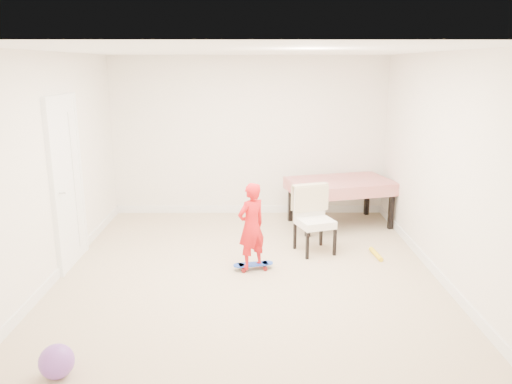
{
  "coord_description": "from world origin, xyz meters",
  "views": [
    {
      "loc": [
        0.06,
        -5.67,
        2.45
      ],
      "look_at": [
        0.1,
        0.2,
        0.95
      ],
      "focal_mm": 35.0,
      "sensor_mm": 36.0,
      "label": 1
    }
  ],
  "objects_px": {
    "dining_chair": "(315,220)",
    "balloon": "(57,361)",
    "child": "(251,229)",
    "dining_table": "(340,203)",
    "skateboard": "(253,266)"
  },
  "relations": [
    {
      "from": "dining_chair",
      "to": "balloon",
      "type": "relative_size",
      "value": 3.22
    },
    {
      "from": "child",
      "to": "dining_table",
      "type": "bearing_deg",
      "value": -166.34
    },
    {
      "from": "dining_chair",
      "to": "skateboard",
      "type": "distance_m",
      "value": 1.09
    },
    {
      "from": "dining_table",
      "to": "skateboard",
      "type": "height_order",
      "value": "dining_table"
    },
    {
      "from": "skateboard",
      "to": "child",
      "type": "distance_m",
      "value": 0.5
    },
    {
      "from": "dining_table",
      "to": "skateboard",
      "type": "xyz_separation_m",
      "value": [
        -1.36,
        -1.76,
        -0.32
      ]
    },
    {
      "from": "dining_table",
      "to": "skateboard",
      "type": "relative_size",
      "value": 3.1
    },
    {
      "from": "dining_chair",
      "to": "skateboard",
      "type": "height_order",
      "value": "dining_chair"
    },
    {
      "from": "dining_table",
      "to": "balloon",
      "type": "xyz_separation_m",
      "value": [
        -2.94,
        -3.94,
        -0.22
      ]
    },
    {
      "from": "balloon",
      "to": "dining_chair",
      "type": "bearing_deg",
      "value": 48.91
    },
    {
      "from": "skateboard",
      "to": "balloon",
      "type": "bearing_deg",
      "value": -137.61
    },
    {
      "from": "balloon",
      "to": "dining_table",
      "type": "bearing_deg",
      "value": 53.26
    },
    {
      "from": "dining_chair",
      "to": "balloon",
      "type": "distance_m",
      "value": 3.68
    },
    {
      "from": "skateboard",
      "to": "child",
      "type": "bearing_deg",
      "value": -148.76
    },
    {
      "from": "dining_table",
      "to": "child",
      "type": "bearing_deg",
      "value": -142.39
    }
  ]
}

